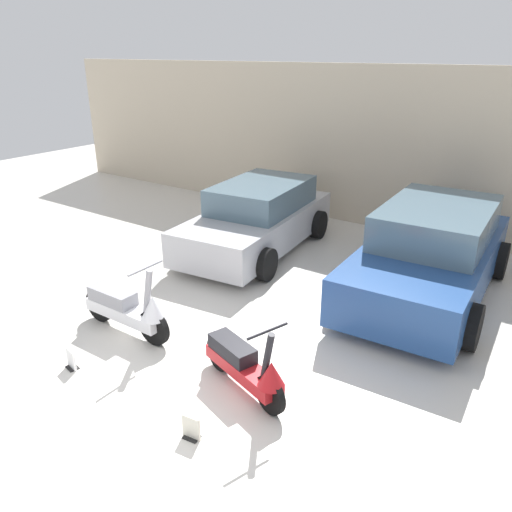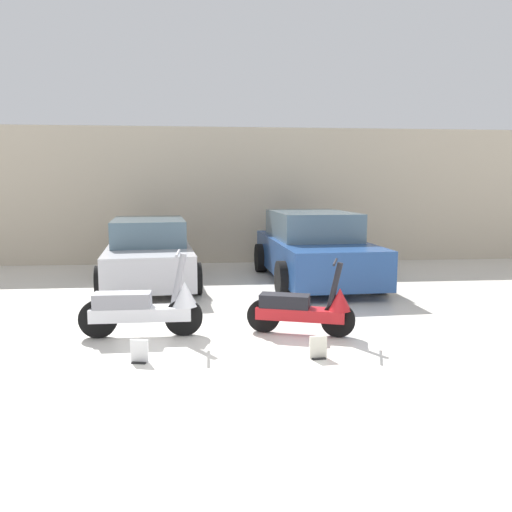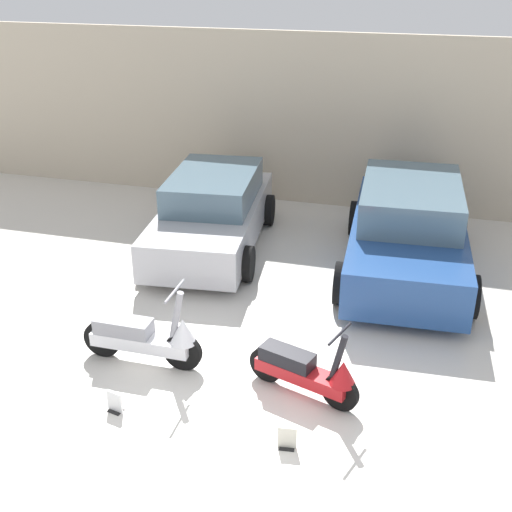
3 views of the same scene
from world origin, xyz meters
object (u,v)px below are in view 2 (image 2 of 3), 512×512
object	(u,v)px
scooter_front_left	(146,307)
placard_near_right_scooter	(318,348)
car_rear_left	(149,253)
placard_near_left_scooter	(140,352)
car_rear_center	(313,248)
scooter_front_right	(305,308)

from	to	relation	value
scooter_front_left	placard_near_right_scooter	world-z (taller)	scooter_front_left
placard_near_right_scooter	scooter_front_left	bearing A→B (deg)	153.14
scooter_front_left	placard_near_right_scooter	bearing A→B (deg)	-26.70
scooter_front_left	placard_near_right_scooter	distance (m)	2.29
car_rear_left	placard_near_left_scooter	world-z (taller)	car_rear_left
scooter_front_left	car_rear_center	bearing A→B (deg)	50.72
scooter_front_left	placard_near_left_scooter	bearing A→B (deg)	-87.86
scooter_front_right	car_rear_left	distance (m)	4.46
scooter_front_right	placard_near_right_scooter	xyz separation A→B (m)	(-0.02, -0.91, -0.24)
car_rear_left	car_rear_center	bearing A→B (deg)	83.00
car_rear_center	placard_near_right_scooter	distance (m)	4.71
car_rear_center	scooter_front_right	bearing A→B (deg)	-16.36
placard_near_left_scooter	car_rear_left	bearing A→B (deg)	95.06
placard_near_right_scooter	car_rear_left	bearing A→B (deg)	117.35
scooter_front_left	placard_near_left_scooter	xyz separation A→B (m)	(0.03, -0.97, -0.28)
car_rear_left	placard_near_left_scooter	size ratio (longest dim) A/B	15.02
placard_near_left_scooter	placard_near_right_scooter	bearing A→B (deg)	-1.63
scooter_front_right	car_rear_left	world-z (taller)	car_rear_left
placard_near_left_scooter	placard_near_right_scooter	size ratio (longest dim) A/B	1.00
car_rear_left	placard_near_right_scooter	bearing A→B (deg)	21.17
scooter_front_left	car_rear_left	world-z (taller)	car_rear_left
car_rear_left	placard_near_left_scooter	bearing A→B (deg)	-1.12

